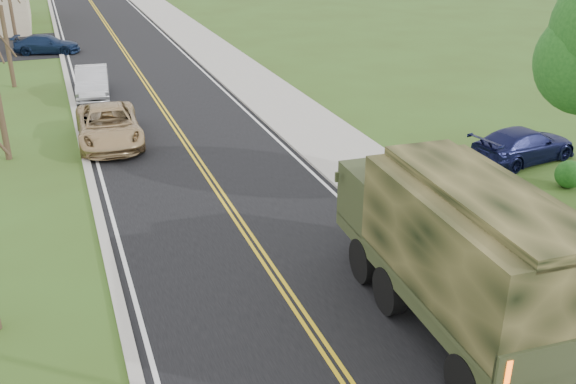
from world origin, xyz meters
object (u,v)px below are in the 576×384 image
military_truck (458,242)px  pickup_navy (524,145)px  suv_champagne (109,126)px  sedan_silver (92,82)px

military_truck → pickup_navy: (8.80, 8.27, -1.54)m
suv_champagne → sedan_silver: (0.00, 7.90, -0.00)m
military_truck → sedan_silver: military_truck is taller
suv_champagne → pickup_navy: suv_champagne is taller
military_truck → pickup_navy: size_ratio=1.69×
military_truck → suv_champagne: 17.33m
pickup_navy → sedan_silver: bearing=34.0°
suv_champagne → sedan_silver: bearing=91.9°
military_truck → suv_champagne: bearing=113.8°
suv_champagne → sedan_silver: suv_champagne is taller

